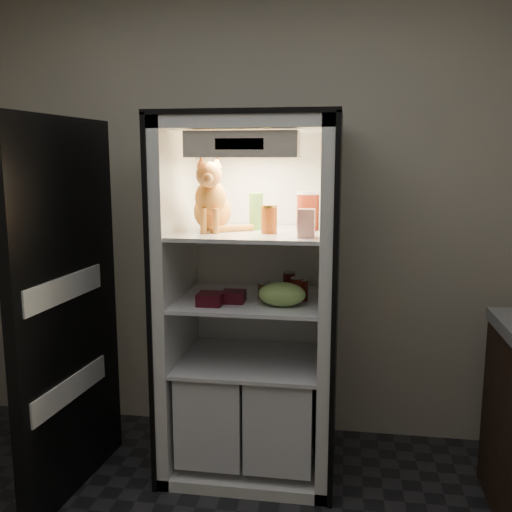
{
  "coord_description": "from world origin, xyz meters",
  "views": [
    {
      "loc": [
        0.47,
        -1.52,
        1.66
      ],
      "look_at": [
        0.03,
        1.32,
        1.16
      ],
      "focal_mm": 40.0,
      "sensor_mm": 36.0,
      "label": 1
    }
  ],
  "objects_px": {
    "berry_box_left": "(210,299)",
    "parmesan_shaker": "(256,211)",
    "tabby_cat": "(212,203)",
    "salsa_jar": "(269,219)",
    "soda_can_c": "(297,289)",
    "grape_bag": "(282,294)",
    "cream_carton": "(306,223)",
    "condiment_jar": "(264,290)",
    "soda_can_b": "(302,290)",
    "refrigerator": "(252,322)",
    "berry_box_right": "(233,297)",
    "soda_can_a": "(289,283)",
    "mayo_tub": "(261,216)",
    "pepper_jar": "(308,210)"
  },
  "relations": [
    {
      "from": "berry_box_left",
      "to": "parmesan_shaker",
      "type": "bearing_deg",
      "value": 51.76
    },
    {
      "from": "tabby_cat",
      "to": "salsa_jar",
      "type": "height_order",
      "value": "tabby_cat"
    },
    {
      "from": "soda_can_c",
      "to": "tabby_cat",
      "type": "bearing_deg",
      "value": 179.56
    },
    {
      "from": "parmesan_shaker",
      "to": "salsa_jar",
      "type": "height_order",
      "value": "parmesan_shaker"
    },
    {
      "from": "grape_bag",
      "to": "berry_box_left",
      "type": "height_order",
      "value": "grape_bag"
    },
    {
      "from": "cream_carton",
      "to": "berry_box_left",
      "type": "distance_m",
      "value": 0.61
    },
    {
      "from": "salsa_jar",
      "to": "condiment_jar",
      "type": "distance_m",
      "value": 0.39
    },
    {
      "from": "soda_can_b",
      "to": "salsa_jar",
      "type": "bearing_deg",
      "value": -160.82
    },
    {
      "from": "soda_can_c",
      "to": "condiment_jar",
      "type": "bearing_deg",
      "value": 169.28
    },
    {
      "from": "refrigerator",
      "to": "soda_can_b",
      "type": "distance_m",
      "value": 0.35
    },
    {
      "from": "refrigerator",
      "to": "berry_box_right",
      "type": "distance_m",
      "value": 0.25
    },
    {
      "from": "soda_can_a",
      "to": "soda_can_b",
      "type": "xyz_separation_m",
      "value": [
        0.08,
        -0.13,
        -0.0
      ]
    },
    {
      "from": "cream_carton",
      "to": "condiment_jar",
      "type": "xyz_separation_m",
      "value": [
        -0.23,
        0.2,
        -0.37
      ]
    },
    {
      "from": "condiment_jar",
      "to": "berry_box_right",
      "type": "xyz_separation_m",
      "value": [
        -0.14,
        -0.11,
        -0.01
      ]
    },
    {
      "from": "parmesan_shaker",
      "to": "soda_can_c",
      "type": "distance_m",
      "value": 0.46
    },
    {
      "from": "mayo_tub",
      "to": "soda_can_b",
      "type": "distance_m",
      "value": 0.45
    },
    {
      "from": "soda_can_a",
      "to": "grape_bag",
      "type": "height_order",
      "value": "soda_can_a"
    },
    {
      "from": "cream_carton",
      "to": "soda_can_a",
      "type": "relative_size",
      "value": 1.12
    },
    {
      "from": "salsa_jar",
      "to": "soda_can_a",
      "type": "xyz_separation_m",
      "value": [
        0.08,
        0.18,
        -0.36
      ]
    },
    {
      "from": "mayo_tub",
      "to": "soda_can_b",
      "type": "xyz_separation_m",
      "value": [
        0.23,
        -0.14,
        -0.36
      ]
    },
    {
      "from": "parmesan_shaker",
      "to": "grape_bag",
      "type": "xyz_separation_m",
      "value": [
        0.16,
        -0.2,
        -0.39
      ]
    },
    {
      "from": "salsa_jar",
      "to": "condiment_jar",
      "type": "xyz_separation_m",
      "value": [
        -0.04,
        0.08,
        -0.38
      ]
    },
    {
      "from": "berry_box_left",
      "to": "refrigerator",
      "type": "bearing_deg",
      "value": 53.11
    },
    {
      "from": "soda_can_b",
      "to": "berry_box_left",
      "type": "height_order",
      "value": "soda_can_b"
    },
    {
      "from": "soda_can_a",
      "to": "cream_carton",
      "type": "bearing_deg",
      "value": -70.3
    },
    {
      "from": "grape_bag",
      "to": "tabby_cat",
      "type": "bearing_deg",
      "value": 163.11
    },
    {
      "from": "grape_bag",
      "to": "berry_box_left",
      "type": "xyz_separation_m",
      "value": [
        -0.35,
        -0.04,
        -0.03
      ]
    },
    {
      "from": "cream_carton",
      "to": "refrigerator",
      "type": "bearing_deg",
      "value": 140.35
    },
    {
      "from": "soda_can_c",
      "to": "grape_bag",
      "type": "height_order",
      "value": "soda_can_c"
    },
    {
      "from": "tabby_cat",
      "to": "parmesan_shaker",
      "type": "distance_m",
      "value": 0.24
    },
    {
      "from": "condiment_jar",
      "to": "grape_bag",
      "type": "xyz_separation_m",
      "value": [
        0.11,
        -0.14,
        0.02
      ]
    },
    {
      "from": "salsa_jar",
      "to": "berry_box_left",
      "type": "distance_m",
      "value": 0.49
    },
    {
      "from": "soda_can_a",
      "to": "grape_bag",
      "type": "distance_m",
      "value": 0.25
    },
    {
      "from": "pepper_jar",
      "to": "berry_box_right",
      "type": "height_order",
      "value": "pepper_jar"
    },
    {
      "from": "pepper_jar",
      "to": "berry_box_right",
      "type": "bearing_deg",
      "value": -149.46
    },
    {
      "from": "tabby_cat",
      "to": "condiment_jar",
      "type": "height_order",
      "value": "tabby_cat"
    },
    {
      "from": "pepper_jar",
      "to": "refrigerator",
      "type": "bearing_deg",
      "value": -170.19
    },
    {
      "from": "pepper_jar",
      "to": "cream_carton",
      "type": "distance_m",
      "value": 0.3
    },
    {
      "from": "salsa_jar",
      "to": "refrigerator",
      "type": "bearing_deg",
      "value": 128.94
    },
    {
      "from": "parmesan_shaker",
      "to": "pepper_jar",
      "type": "bearing_deg",
      "value": 8.02
    },
    {
      "from": "mayo_tub",
      "to": "grape_bag",
      "type": "distance_m",
      "value": 0.46
    },
    {
      "from": "berry_box_right",
      "to": "refrigerator",
      "type": "bearing_deg",
      "value": 66.15
    },
    {
      "from": "condiment_jar",
      "to": "berry_box_left",
      "type": "height_order",
      "value": "condiment_jar"
    },
    {
      "from": "parmesan_shaker",
      "to": "soda_can_b",
      "type": "relative_size",
      "value": 1.72
    },
    {
      "from": "condiment_jar",
      "to": "grape_bag",
      "type": "bearing_deg",
      "value": -52.18
    },
    {
      "from": "refrigerator",
      "to": "berry_box_left",
      "type": "distance_m",
      "value": 0.34
    },
    {
      "from": "soda_can_a",
      "to": "berry_box_left",
      "type": "bearing_deg",
      "value": -141.82
    },
    {
      "from": "refrigerator",
      "to": "mayo_tub",
      "type": "xyz_separation_m",
      "value": [
        0.04,
        0.07,
        0.56
      ]
    },
    {
      "from": "salsa_jar",
      "to": "grape_bag",
      "type": "relative_size",
      "value": 0.61
    },
    {
      "from": "mayo_tub",
      "to": "soda_can_a",
      "type": "height_order",
      "value": "mayo_tub"
    }
  ]
}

